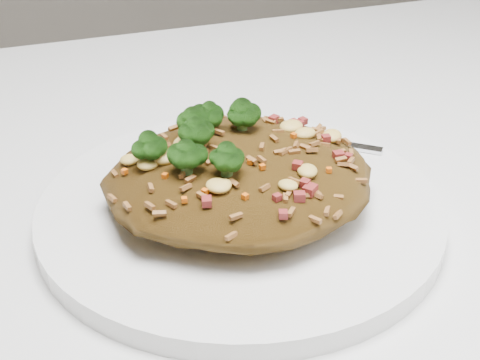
# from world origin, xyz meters

# --- Properties ---
(dining_table) EXTENTS (1.20, 0.80, 0.75)m
(dining_table) POSITION_xyz_m (0.00, 0.00, 0.66)
(dining_table) COLOR silver
(dining_table) RESTS_ON ground
(plate) EXTENTS (0.26, 0.26, 0.01)m
(plate) POSITION_xyz_m (0.08, -0.00, 0.76)
(plate) COLOR white
(plate) RESTS_ON dining_table
(fried_rice) EXTENTS (0.17, 0.16, 0.06)m
(fried_rice) POSITION_xyz_m (0.08, -0.00, 0.79)
(fried_rice) COLOR brown
(fried_rice) RESTS_ON plate
(fork) EXTENTS (0.13, 0.12, 0.00)m
(fork) POSITION_xyz_m (0.15, 0.07, 0.77)
(fork) COLOR silver
(fork) RESTS_ON plate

